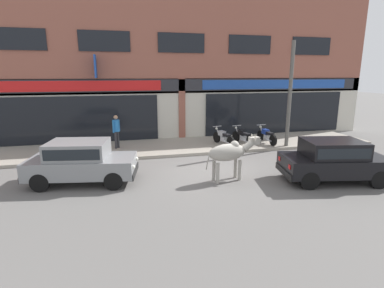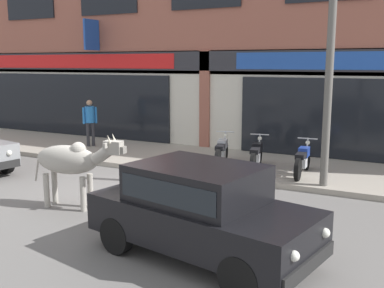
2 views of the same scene
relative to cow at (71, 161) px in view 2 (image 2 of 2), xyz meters
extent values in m
plane|color=#605E5B|center=(-0.22, 1.13, -1.01)|extent=(90.00, 90.00, 0.00)
cube|color=gray|center=(-0.22, 5.10, -0.94)|extent=(19.00, 3.54, 0.14)
cube|color=beige|center=(-0.22, 7.15, 0.69)|extent=(23.00, 0.55, 3.40)
cube|color=#28282D|center=(-0.22, 6.84, 2.04)|extent=(22.08, 0.08, 0.64)
cube|color=black|center=(-5.97, 6.83, 0.34)|extent=(8.74, 0.10, 2.40)
cube|color=red|center=(-5.97, 6.81, 2.04)|extent=(9.20, 0.05, 0.52)
cube|color=#8E5142|center=(-0.22, 6.86, 0.69)|extent=(0.36, 0.12, 3.40)
cube|color=black|center=(-8.04, 6.85, 4.23)|extent=(2.50, 0.06, 1.00)
cube|color=black|center=(-4.13, 6.85, 4.23)|extent=(2.50, 0.06, 1.00)
cube|color=#1E479E|center=(-4.62, 6.43, 2.99)|extent=(0.08, 0.80, 1.10)
ellipsoid|color=#9E998E|center=(-0.10, -0.02, 0.01)|extent=(1.46, 0.74, 0.60)
sphere|color=#9E998E|center=(0.18, 0.03, 0.24)|extent=(0.32, 0.32, 0.32)
cylinder|color=#9E998E|center=(0.31, 0.19, -0.65)|extent=(0.12, 0.12, 0.72)
cylinder|color=#9E998E|center=(0.35, -0.09, -0.65)|extent=(0.12, 0.12, 0.72)
cylinder|color=#9E998E|center=(-0.55, 0.06, -0.65)|extent=(0.12, 0.12, 0.72)
cylinder|color=#9E998E|center=(-0.50, -0.23, -0.65)|extent=(0.12, 0.12, 0.72)
cylinder|color=#9E998E|center=(0.71, 0.11, 0.16)|extent=(0.50, 0.31, 0.43)
cube|color=#9E998E|center=(0.97, 0.16, 0.33)|extent=(0.39, 0.27, 0.26)
cube|color=slate|center=(1.15, 0.18, 0.29)|extent=(0.16, 0.18, 0.14)
cone|color=beige|center=(0.91, 0.25, 0.51)|extent=(0.12, 0.07, 0.19)
cone|color=beige|center=(0.94, 0.05, 0.51)|extent=(0.12, 0.07, 0.19)
cube|color=#9E998E|center=(0.86, 0.30, 0.39)|extent=(0.06, 0.14, 0.10)
cube|color=#9E998E|center=(0.91, -0.02, 0.39)|extent=(0.06, 0.14, 0.10)
cylinder|color=#9E998E|center=(-0.83, -0.13, -0.21)|extent=(0.17, 0.07, 0.60)
cylinder|color=black|center=(-3.68, 1.46, -0.71)|extent=(0.62, 0.28, 0.60)
sphere|color=silver|center=(-3.12, 1.12, -0.33)|extent=(0.14, 0.14, 0.14)
cylinder|color=black|center=(4.74, -0.49, -0.71)|extent=(0.62, 0.29, 0.60)
cylinder|color=black|center=(4.45, -1.90, -0.71)|extent=(0.62, 0.29, 0.60)
cylinder|color=black|center=(2.48, -0.04, -0.71)|extent=(0.62, 0.29, 0.60)
cylinder|color=black|center=(2.20, -1.45, -0.71)|extent=(0.62, 0.29, 0.60)
cube|color=black|center=(3.47, -0.97, -0.41)|extent=(3.75, 2.25, 0.60)
cube|color=black|center=(3.37, -0.95, 0.17)|extent=(2.14, 1.78, 0.56)
cube|color=black|center=(3.37, -0.95, 0.17)|extent=(2.00, 1.77, 0.35)
cube|color=black|center=(5.16, -1.31, -0.63)|extent=(0.41, 1.51, 0.20)
cube|color=black|center=(1.77, -0.63, -0.63)|extent=(0.41, 1.51, 0.20)
sphere|color=silver|center=(5.29, -0.85, -0.33)|extent=(0.14, 0.14, 0.14)
sphere|color=silver|center=(5.10, -1.79, -0.33)|extent=(0.14, 0.14, 0.14)
cube|color=red|center=(1.84, -0.14, -0.31)|extent=(0.06, 0.16, 0.14)
cube|color=red|center=(1.65, -1.12, -0.31)|extent=(0.06, 0.16, 0.14)
cylinder|color=black|center=(1.26, 5.15, -0.59)|extent=(0.23, 0.57, 0.56)
cylinder|color=black|center=(1.57, 3.93, -0.59)|extent=(0.23, 0.57, 0.56)
cube|color=#B2B5BA|center=(1.42, 4.52, -0.55)|extent=(0.27, 0.36, 0.24)
cube|color=#A8AAB2|center=(1.38, 4.68, -0.29)|extent=(0.33, 0.45, 0.24)
cube|color=black|center=(1.48, 4.29, -0.31)|extent=(0.34, 0.56, 0.12)
cylinder|color=#B2B5BA|center=(1.28, 5.09, -0.29)|extent=(0.10, 0.27, 0.59)
cylinder|color=#B2B5BA|center=(1.27, 5.13, -0.01)|extent=(0.51, 0.16, 0.03)
sphere|color=silver|center=(1.25, 5.19, -0.13)|extent=(0.12, 0.12, 0.12)
cylinder|color=#B2B5BA|center=(1.40, 4.15, -0.63)|extent=(0.17, 0.48, 0.06)
cylinder|color=black|center=(2.33, 5.12, -0.59)|extent=(0.21, 0.57, 0.56)
cylinder|color=black|center=(2.57, 3.89, -0.59)|extent=(0.21, 0.57, 0.56)
cube|color=#B2B5BA|center=(2.46, 4.48, -0.55)|extent=(0.26, 0.35, 0.24)
cube|color=black|center=(2.42, 4.64, -0.29)|extent=(0.31, 0.44, 0.24)
cube|color=black|center=(2.50, 4.25, -0.31)|extent=(0.32, 0.55, 0.12)
cylinder|color=#B2B5BA|center=(2.34, 5.06, -0.29)|extent=(0.09, 0.27, 0.59)
cylinder|color=#B2B5BA|center=(2.33, 5.10, -0.01)|extent=(0.52, 0.13, 0.03)
sphere|color=silver|center=(2.32, 5.16, -0.13)|extent=(0.12, 0.12, 0.12)
cylinder|color=#B2B5BA|center=(2.42, 4.11, -0.63)|extent=(0.15, 0.48, 0.06)
cylinder|color=black|center=(3.70, 5.03, -0.59)|extent=(0.13, 0.56, 0.56)
cylinder|color=black|center=(3.77, 3.79, -0.59)|extent=(0.13, 0.56, 0.56)
cube|color=#B2B5BA|center=(3.73, 4.39, -0.55)|extent=(0.22, 0.33, 0.24)
cube|color=navy|center=(3.72, 4.55, -0.29)|extent=(0.26, 0.41, 0.24)
cube|color=black|center=(3.75, 4.15, -0.31)|extent=(0.25, 0.53, 0.12)
cylinder|color=#B2B5BA|center=(3.70, 4.97, -0.29)|extent=(0.05, 0.27, 0.59)
cylinder|color=#B2B5BA|center=(3.70, 5.01, -0.01)|extent=(0.52, 0.06, 0.03)
sphere|color=silver|center=(3.69, 5.07, -0.13)|extent=(0.12, 0.12, 0.12)
cylinder|color=#B2B5BA|center=(3.64, 4.02, -0.63)|extent=(0.09, 0.48, 0.06)
cylinder|color=#2D2D33|center=(-3.85, 5.10, -0.46)|extent=(0.11, 0.11, 0.82)
cylinder|color=#2D2D33|center=(-3.74, 5.24, -0.46)|extent=(0.11, 0.11, 0.82)
cylinder|color=#236BB7|center=(-3.80, 5.17, 0.23)|extent=(0.32, 0.32, 0.56)
cylinder|color=#236BB7|center=(-3.93, 5.00, 0.21)|extent=(0.08, 0.08, 0.56)
cylinder|color=#236BB7|center=(-3.67, 5.33, 0.21)|extent=(0.08, 0.08, 0.56)
sphere|color=tan|center=(-3.80, 5.17, 0.63)|extent=(0.20, 0.20, 0.20)
cylinder|color=#595651|center=(4.42, 3.63, 1.65)|extent=(0.18, 0.18, 5.03)
camera|label=1|loc=(-3.67, -9.37, 2.65)|focal=28.00mm
camera|label=2|loc=(6.32, -6.90, 1.98)|focal=42.00mm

